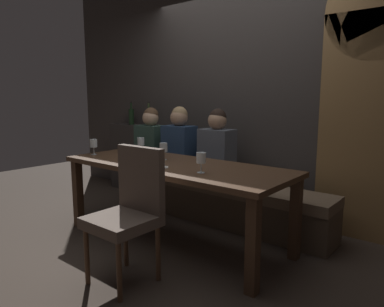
# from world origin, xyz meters

# --- Properties ---
(ground) EXTENTS (9.00, 9.00, 0.00)m
(ground) POSITION_xyz_m (0.00, 0.00, 0.00)
(ground) COLOR #382D26
(back_wall_tiled) EXTENTS (6.00, 0.12, 3.00)m
(back_wall_tiled) POSITION_xyz_m (0.00, 1.22, 1.50)
(back_wall_tiled) COLOR #383330
(back_wall_tiled) RESTS_ON ground
(arched_door) EXTENTS (0.90, 0.05, 2.55)m
(arched_door) POSITION_xyz_m (1.35, 1.15, 1.36)
(arched_door) COLOR olive
(arched_door) RESTS_ON ground
(back_counter) EXTENTS (1.10, 0.28, 0.95)m
(back_counter) POSITION_xyz_m (-1.55, 1.04, 0.47)
(back_counter) COLOR #2F2B29
(back_counter) RESTS_ON ground
(dining_table) EXTENTS (2.20, 0.84, 0.74)m
(dining_table) POSITION_xyz_m (0.00, 0.00, 0.65)
(dining_table) COLOR #412B1C
(dining_table) RESTS_ON ground
(banquette_bench) EXTENTS (2.50, 0.44, 0.45)m
(banquette_bench) POSITION_xyz_m (0.00, 0.70, 0.23)
(banquette_bench) COLOR #4A3C2E
(banquette_bench) RESTS_ON ground
(chair_near_side) EXTENTS (0.44, 0.44, 0.98)m
(chair_near_side) POSITION_xyz_m (0.22, -0.72, 0.56)
(chair_near_side) COLOR #4C3321
(chair_near_side) RESTS_ON ground
(diner_redhead) EXTENTS (0.36, 0.24, 0.76)m
(diner_redhead) POSITION_xyz_m (-1.02, 0.70, 0.81)
(diner_redhead) COLOR #2D473D
(diner_redhead) RESTS_ON banquette_bench
(diner_bearded) EXTENTS (0.36, 0.24, 0.78)m
(diner_bearded) POSITION_xyz_m (-0.53, 0.68, 0.82)
(diner_bearded) COLOR navy
(diner_bearded) RESTS_ON banquette_bench
(diner_far_end) EXTENTS (0.36, 0.24, 0.77)m
(diner_far_end) POSITION_xyz_m (-0.04, 0.73, 0.81)
(diner_far_end) COLOR #4C515B
(diner_far_end) RESTS_ON banquette_bench
(wine_bottle_dark_red) EXTENTS (0.08, 0.08, 0.33)m
(wine_bottle_dark_red) POSITION_xyz_m (-1.73, 1.01, 1.07)
(wine_bottle_dark_red) COLOR black
(wine_bottle_dark_red) RESTS_ON back_counter
(wine_bottle_pale_label) EXTENTS (0.08, 0.08, 0.33)m
(wine_bottle_pale_label) POSITION_xyz_m (-1.38, 1.02, 1.07)
(wine_bottle_pale_label) COLOR #384728
(wine_bottle_pale_label) RESTS_ON back_counter
(wine_glass_center_front) EXTENTS (0.08, 0.08, 0.16)m
(wine_glass_center_front) POSITION_xyz_m (-0.20, 0.08, 0.86)
(wine_glass_center_front) COLOR silver
(wine_glass_center_front) RESTS_ON dining_table
(wine_glass_far_left) EXTENTS (0.08, 0.08, 0.16)m
(wine_glass_far_left) POSITION_xyz_m (-0.71, 0.25, 0.85)
(wine_glass_far_left) COLOR silver
(wine_glass_far_left) RESTS_ON dining_table
(wine_glass_near_left) EXTENTS (0.08, 0.08, 0.16)m
(wine_glass_near_left) POSITION_xyz_m (-0.98, -0.17, 0.85)
(wine_glass_near_left) COLOR silver
(wine_glass_near_left) RESTS_ON dining_table
(wine_glass_far_right) EXTENTS (0.08, 0.08, 0.16)m
(wine_glass_far_right) POSITION_xyz_m (0.44, -0.17, 0.86)
(wine_glass_far_right) COLOR silver
(wine_glass_far_right) RESTS_ON dining_table
(espresso_cup) EXTENTS (0.12, 0.12, 0.06)m
(espresso_cup) POSITION_xyz_m (0.06, -0.22, 0.77)
(espresso_cup) COLOR white
(espresso_cup) RESTS_ON dining_table
(dessert_plate) EXTENTS (0.19, 0.19, 0.05)m
(dessert_plate) POSITION_xyz_m (-0.46, 0.14, 0.75)
(dessert_plate) COLOR white
(dessert_plate) RESTS_ON dining_table
(fork_on_table) EXTENTS (0.02, 0.17, 0.01)m
(fork_on_table) POSITION_xyz_m (-0.60, 0.13, 0.74)
(fork_on_table) COLOR silver
(fork_on_table) RESTS_ON dining_table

